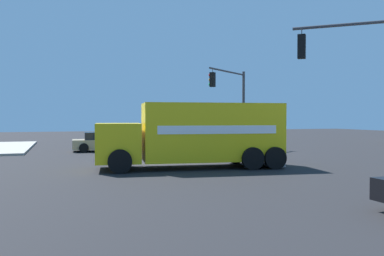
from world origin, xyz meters
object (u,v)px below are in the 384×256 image
sedan_tan (104,142)px  traffic_light_secondary (233,96)px  traffic_light_primary (380,69)px  delivery_truck (197,134)px

sedan_tan → traffic_light_secondary: bearing=78.3°
traffic_light_primary → sedan_tan: size_ratio=1.37×
traffic_light_primary → sedan_tan: 18.30m
sedan_tan → traffic_light_primary: bearing=28.2°
traffic_light_primary → sedan_tan: traffic_light_primary is taller
delivery_truck → traffic_light_secondary: traffic_light_secondary is taller
delivery_truck → sedan_tan: delivery_truck is taller
delivery_truck → traffic_light_secondary: (-8.69, 5.74, 2.30)m
delivery_truck → traffic_light_secondary: bearing=146.6°
traffic_light_primary → delivery_truck: bearing=-134.8°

